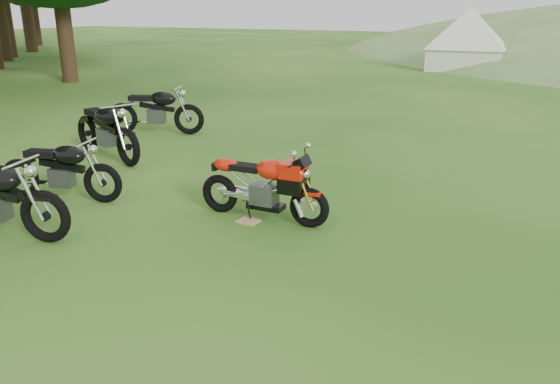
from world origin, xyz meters
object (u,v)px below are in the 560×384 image
at_px(sport_motorcycle, 263,181).
at_px(vintage_moto_b, 59,168).
at_px(tent_left, 468,39).
at_px(plywood_board, 248,221).
at_px(vintage_moto_c, 155,109).
at_px(vintage_moto_d, 106,128).

xyz_separation_m(sport_motorcycle, vintage_moto_b, (-2.98, -0.60, -0.05)).
xyz_separation_m(sport_motorcycle, tent_left, (-0.24, 20.17, 0.81)).
relative_size(plywood_board, vintage_moto_c, 0.13).
bearing_deg(vintage_moto_d, tent_left, 98.62).
bearing_deg(vintage_moto_c, vintage_moto_d, -97.62).
bearing_deg(vintage_moto_d, plywood_board, -3.05).
relative_size(plywood_board, vintage_moto_d, 0.13).
height_order(vintage_moto_c, tent_left, tent_left).
xyz_separation_m(sport_motorcycle, vintage_moto_c, (-4.51, 3.54, 0.02)).
height_order(sport_motorcycle, vintage_moto_c, vintage_moto_c).
bearing_deg(vintage_moto_d, vintage_moto_b, -43.45).
bearing_deg(plywood_board, vintage_moto_d, 156.91).
distance_m(sport_motorcycle, tent_left, 20.19).
bearing_deg(vintage_moto_b, sport_motorcycle, -3.90).
relative_size(sport_motorcycle, tent_left, 0.57).
height_order(vintage_moto_c, vintage_moto_d, vintage_moto_d).
bearing_deg(sport_motorcycle, tent_left, 89.71).
xyz_separation_m(vintage_moto_d, tent_left, (3.77, 18.69, 0.77)).
relative_size(vintage_moto_b, tent_left, 0.59).
height_order(plywood_board, vintage_moto_b, vintage_moto_b).
height_order(plywood_board, tent_left, tent_left).
distance_m(plywood_board, tent_left, 20.39).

